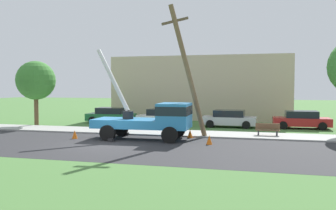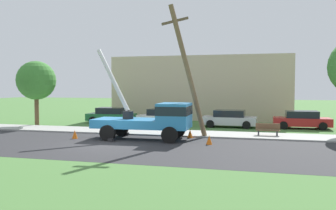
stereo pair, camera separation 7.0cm
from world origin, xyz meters
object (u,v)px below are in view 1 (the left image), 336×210
Objects in this scene: traffic_cone_ahead at (209,140)px; roadside_tree_near at (36,81)px; traffic_cone_behind at (75,134)px; parked_sedan_silver at (229,119)px; traffic_cone_curbside at (190,134)px; utility_truck at (155,118)px; parked_sedan_green at (111,115)px; parked_sedan_red at (301,120)px; parked_sedan_white at (163,117)px; leaning_utility_pole at (188,70)px; park_bench at (268,130)px.

roadside_tree_near is at bearing 158.58° from traffic_cone_ahead.
parked_sedan_silver reaches higher than traffic_cone_behind.
roadside_tree_near reaches higher than traffic_cone_curbside.
utility_truck reaches higher than traffic_cone_curbside.
parked_sedan_green is 10.87m from parked_sedan_silver.
roadside_tree_near is at bearing 139.07° from traffic_cone_behind.
parked_sedan_silver is 5.73m from parked_sedan_red.
parked_sedan_silver reaches higher than traffic_cone_ahead.
parked_sedan_green is (-10.51, 9.84, 0.43)m from traffic_cone_ahead.
parked_sedan_white is (-3.74, 6.84, 0.43)m from traffic_cone_curbside.
roadside_tree_near is (-7.04, 6.11, 3.59)m from traffic_cone_behind.
parked_sedan_white is at bearing 117.70° from leaning_utility_pole.
parked_sedan_silver is (5.69, 0.01, 0.00)m from parked_sedan_white.
traffic_cone_ahead is at bearing -53.40° from leaning_utility_pole.
parked_sedan_red is at bearing 63.97° from park_bench.
utility_truck is 3.87m from leaning_utility_pole.
leaning_utility_pole is 8.03m from parked_sedan_silver.
traffic_cone_behind is at bearing -170.05° from utility_truck.
utility_truck is 1.54× the size of parked_sedan_green.
utility_truck is 5.36m from traffic_cone_behind.
roadside_tree_near reaches higher than parked_sedan_silver.
parked_sedan_silver is at bearing 44.72° from traffic_cone_behind.
parked_sedan_green is (-8.69, 7.40, -3.79)m from leaning_utility_pole.
traffic_cone_behind is 0.35× the size of park_bench.
leaning_utility_pole is 6.79m from park_bench.
traffic_cone_behind is at bearing -80.16° from parked_sedan_green.
leaning_utility_pole is at bearing -62.30° from parked_sedan_white.
parked_sedan_green and parked_sedan_red have the same top height.
park_bench is (3.36, 4.19, 0.18)m from traffic_cone_ahead.
parked_sedan_green is 7.20m from roadside_tree_near.
parked_sedan_green reaches higher than park_bench.
traffic_cone_curbside is at bearing -27.07° from leaning_utility_pole.
parked_sedan_white reaches higher than traffic_cone_behind.
leaning_utility_pole is 4.23m from traffic_cone_curbside.
leaning_utility_pole is at bearing -137.29° from parked_sedan_red.
utility_truck is 11.19m from parked_sedan_green.
parked_sedan_silver is at bearing 121.13° from park_bench.
traffic_cone_behind is 0.13× the size of parked_sedan_red.
utility_truck is at bearing 164.38° from traffic_cone_ahead.
parked_sedan_green is 0.98× the size of parked_sedan_white.
parked_sedan_green and parked_sedan_white have the same top height.
parked_sedan_silver is at bearing 10.37° from roadside_tree_near.
traffic_cone_behind is 7.55m from traffic_cone_curbside.
roadside_tree_near reaches higher than traffic_cone_ahead.
parked_sedan_red is at bearing 32.80° from traffic_cone_behind.
leaning_utility_pole is 8.50m from parked_sedan_white.
roadside_tree_near is at bearing -170.99° from parked_sedan_red.
traffic_cone_curbside is at bearing -105.88° from parked_sedan_silver.
parked_sedan_green is 1.00× the size of parked_sedan_red.
traffic_cone_ahead and traffic_cone_curbside have the same top height.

